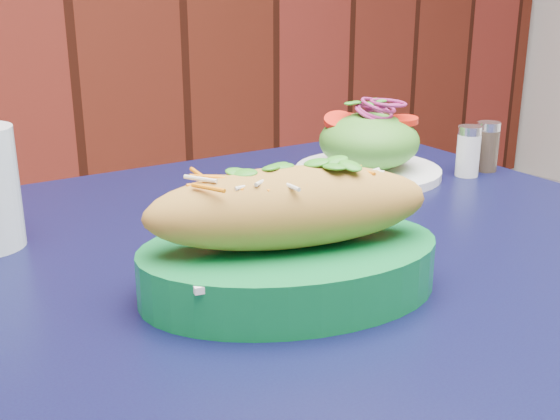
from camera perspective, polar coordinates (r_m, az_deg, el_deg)
cafe_table at (r=0.80m, az=4.14°, el=-8.32°), size 0.89×0.89×0.75m
banh_mi_basket at (r=0.62m, az=0.79°, el=-2.53°), size 0.32×0.27×0.13m
salad_plate at (r=1.01m, az=7.22°, el=5.11°), size 0.21×0.21×0.11m
salt_shaker at (r=1.04m, az=15.05°, el=4.64°), size 0.03×0.03×0.07m
pepper_shaker at (r=1.08m, az=16.47°, el=4.97°), size 0.03×0.03×0.07m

